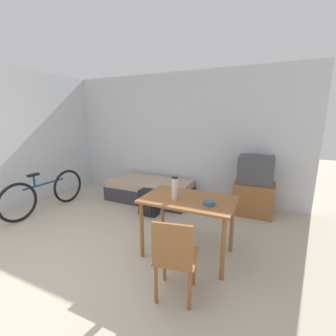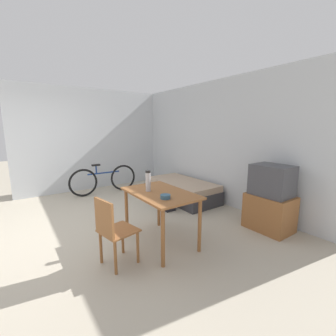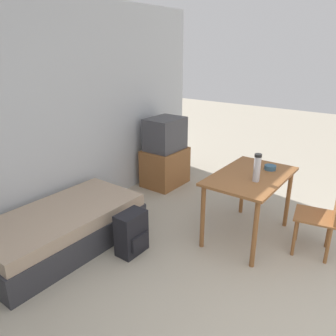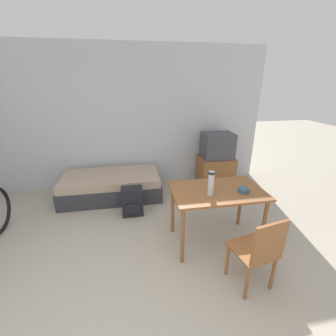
{
  "view_description": "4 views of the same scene",
  "coord_description": "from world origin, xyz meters",
  "px_view_note": "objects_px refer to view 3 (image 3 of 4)",
  "views": [
    {
      "loc": [
        2.09,
        -1.26,
        1.77
      ],
      "look_at": [
        0.71,
        1.74,
        1.02
      ],
      "focal_mm": 24.0,
      "sensor_mm": 36.0,
      "label": 1
    },
    {
      "loc": [
        3.8,
        -0.42,
        1.69
      ],
      "look_at": [
        0.39,
        1.98,
        0.93
      ],
      "focal_mm": 24.0,
      "sensor_mm": 36.0,
      "label": 2
    },
    {
      "loc": [
        -2.06,
        -0.02,
        2.12
      ],
      "look_at": [
        0.51,
        1.9,
        0.93
      ],
      "focal_mm": 35.0,
      "sensor_mm": 36.0,
      "label": 3
    },
    {
      "loc": [
        0.16,
        -1.1,
        2.05
      ],
      "look_at": [
        0.7,
        1.91,
        0.86
      ],
      "focal_mm": 24.0,
      "sensor_mm": 36.0,
      "label": 4
    }
  ],
  "objects_px": {
    "daybed": "(63,229)",
    "thermos_flask": "(257,167)",
    "tv": "(165,154)",
    "dining_table": "(250,184)",
    "wooden_chair": "(325,213)",
    "mate_bowl": "(270,167)",
    "backpack": "(132,233)"
  },
  "relations": [
    {
      "from": "wooden_chair",
      "to": "mate_bowl",
      "type": "height_order",
      "value": "wooden_chair"
    },
    {
      "from": "tv",
      "to": "thermos_flask",
      "type": "height_order",
      "value": "tv"
    },
    {
      "from": "daybed",
      "to": "wooden_chair",
      "type": "height_order",
      "value": "wooden_chair"
    },
    {
      "from": "mate_bowl",
      "to": "daybed",
      "type": "bearing_deg",
      "value": 135.87
    },
    {
      "from": "daybed",
      "to": "tv",
      "type": "xyz_separation_m",
      "value": [
        2.1,
        0.17,
        0.3
      ]
    },
    {
      "from": "backpack",
      "to": "dining_table",
      "type": "bearing_deg",
      "value": -38.71
    },
    {
      "from": "tv",
      "to": "thermos_flask",
      "type": "xyz_separation_m",
      "value": [
        -0.82,
        -1.83,
        0.43
      ]
    },
    {
      "from": "daybed",
      "to": "wooden_chair",
      "type": "bearing_deg",
      "value": -56.16
    },
    {
      "from": "mate_bowl",
      "to": "backpack",
      "type": "xyz_separation_m",
      "value": [
        -1.35,
        0.96,
        -0.57
      ]
    },
    {
      "from": "dining_table",
      "to": "daybed",
      "type": "bearing_deg",
      "value": 132.55
    },
    {
      "from": "dining_table",
      "to": "mate_bowl",
      "type": "xyz_separation_m",
      "value": [
        0.29,
        -0.11,
        0.13
      ]
    },
    {
      "from": "mate_bowl",
      "to": "backpack",
      "type": "bearing_deg",
      "value": 144.56
    },
    {
      "from": "thermos_flask",
      "to": "backpack",
      "type": "xyz_separation_m",
      "value": [
        -0.92,
        0.97,
        -0.71
      ]
    },
    {
      "from": "mate_bowl",
      "to": "dining_table",
      "type": "bearing_deg",
      "value": 159.02
    },
    {
      "from": "dining_table",
      "to": "thermos_flask",
      "type": "distance_m",
      "value": 0.33
    },
    {
      "from": "daybed",
      "to": "mate_bowl",
      "type": "height_order",
      "value": "mate_bowl"
    },
    {
      "from": "mate_bowl",
      "to": "backpack",
      "type": "height_order",
      "value": "mate_bowl"
    },
    {
      "from": "dining_table",
      "to": "mate_bowl",
      "type": "relative_size",
      "value": 8.59
    },
    {
      "from": "daybed",
      "to": "wooden_chair",
      "type": "relative_size",
      "value": 2.06
    },
    {
      "from": "dining_table",
      "to": "wooden_chair",
      "type": "bearing_deg",
      "value": -79.66
    },
    {
      "from": "backpack",
      "to": "thermos_flask",
      "type": "bearing_deg",
      "value": -46.4
    },
    {
      "from": "tv",
      "to": "dining_table",
      "type": "height_order",
      "value": "tv"
    },
    {
      "from": "daybed",
      "to": "thermos_flask",
      "type": "relative_size",
      "value": 5.91
    },
    {
      "from": "daybed",
      "to": "mate_bowl",
      "type": "xyz_separation_m",
      "value": [
        1.71,
        -1.66,
        0.59
      ]
    },
    {
      "from": "dining_table",
      "to": "backpack",
      "type": "relative_size",
      "value": 2.39
    },
    {
      "from": "thermos_flask",
      "to": "backpack",
      "type": "relative_size",
      "value": 0.64
    },
    {
      "from": "mate_bowl",
      "to": "backpack",
      "type": "relative_size",
      "value": 0.28
    },
    {
      "from": "dining_table",
      "to": "wooden_chair",
      "type": "xyz_separation_m",
      "value": [
        0.14,
        -0.79,
        -0.18
      ]
    },
    {
      "from": "dining_table",
      "to": "thermos_flask",
      "type": "height_order",
      "value": "thermos_flask"
    },
    {
      "from": "tv",
      "to": "wooden_chair",
      "type": "xyz_separation_m",
      "value": [
        -0.53,
        -2.5,
        -0.02
      ]
    },
    {
      "from": "dining_table",
      "to": "mate_bowl",
      "type": "height_order",
      "value": "mate_bowl"
    },
    {
      "from": "daybed",
      "to": "dining_table",
      "type": "distance_m",
      "value": 2.16
    }
  ]
}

